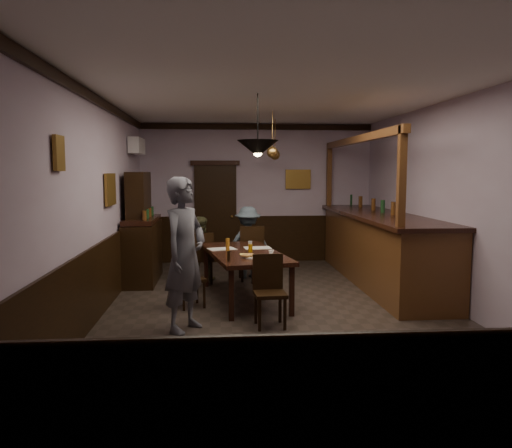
{
  "coord_description": "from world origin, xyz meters",
  "views": [
    {
      "loc": [
        -0.87,
        -6.83,
        1.96
      ],
      "look_at": [
        -0.26,
        0.89,
        1.15
      ],
      "focal_mm": 35.0,
      "sensor_mm": 36.0,
      "label": 1
    }
  ],
  "objects": [
    {
      "name": "picture_left_large",
      "position": [
        -2.46,
        0.8,
        1.7
      ],
      "size": [
        0.04,
        0.62,
        0.48
      ],
      "color": "olive",
      "rests_on": "ground"
    },
    {
      "name": "beer_glass",
      "position": [
        -0.71,
        0.73,
        0.85
      ],
      "size": [
        0.06,
        0.06,
        0.2
      ],
      "primitive_type": "cylinder",
      "color": "#BF721E",
      "rests_on": "dining_table"
    },
    {
      "name": "dining_table",
      "position": [
        -0.46,
        0.69,
        0.69
      ],
      "size": [
        1.38,
        2.35,
        0.75
      ],
      "rotation": [
        0.0,
        0.0,
        0.18
      ],
      "color": "black",
      "rests_on": "ground"
    },
    {
      "name": "person_standing",
      "position": [
        -1.27,
        -0.73,
        0.95
      ],
      "size": [
        0.75,
        0.83,
        1.9
      ],
      "primitive_type": "imported",
      "rotation": [
        0.0,
        0.0,
        1.02
      ],
      "color": "#565763",
      "rests_on": "ground"
    },
    {
      "name": "water_glass",
      "position": [
        -0.36,
        0.75,
        0.82
      ],
      "size": [
        0.06,
        0.06,
        0.15
      ],
      "primitive_type": "cylinder",
      "color": "silver",
      "rests_on": "dining_table"
    },
    {
      "name": "napkin",
      "position": [
        -0.46,
        0.42,
        0.75
      ],
      "size": [
        0.17,
        0.17,
        0.0
      ],
      "primitive_type": "cube",
      "rotation": [
        0.0,
        0.0,
        0.18
      ],
      "color": "#E9C856",
      "rests_on": "dining_table"
    },
    {
      "name": "chair_far_left",
      "position": [
        -1.14,
        1.86,
        0.5
      ],
      "size": [
        0.44,
        0.44,
        0.91
      ],
      "rotation": [
        0.0,
        0.0,
        3.26
      ],
      "color": "black",
      "rests_on": "ground"
    },
    {
      "name": "person_seated_left",
      "position": [
        -1.19,
        2.13,
        0.58
      ],
      "size": [
        0.58,
        0.46,
        1.16
      ],
      "primitive_type": "imported",
      "rotation": [
        0.0,
        0.0,
        3.1
      ],
      "color": "#4C4C2D",
      "rests_on": "ground"
    },
    {
      "name": "sideboard",
      "position": [
        -2.21,
        2.12,
        0.78
      ],
      "size": [
        0.53,
        1.48,
        1.96
      ],
      "color": "black",
      "rests_on": "ground"
    },
    {
      "name": "pepper_mill",
      "position": [
        -0.71,
        -0.12,
        0.82
      ],
      "size": [
        0.04,
        0.04,
        0.14
      ],
      "primitive_type": "cylinder",
      "color": "black",
      "rests_on": "dining_table"
    },
    {
      "name": "newspaper_left",
      "position": [
        -0.79,
        0.95,
        0.75
      ],
      "size": [
        0.49,
        0.42,
        0.01
      ],
      "primitive_type": "cube",
      "rotation": [
        0.0,
        0.0,
        0.32
      ],
      "color": "silver",
      "rests_on": "dining_table"
    },
    {
      "name": "pendant_brass_mid",
      "position": [
        0.1,
        1.86,
        2.3
      ],
      "size": [
        0.2,
        0.2,
        0.81
      ],
      "color": "#BF8C3F",
      "rests_on": "ground"
    },
    {
      "name": "pastry_ring_b",
      "position": [
        -0.4,
        0.15,
        0.79
      ],
      "size": [
        0.13,
        0.13,
        0.04
      ],
      "primitive_type": "torus",
      "color": "#C68C47",
      "rests_on": "pastry_plate"
    },
    {
      "name": "pendant_brass_far",
      "position": [
        0.3,
        3.19,
        2.3
      ],
      "size": [
        0.2,
        0.2,
        0.81
      ],
      "color": "#BF8C3F",
      "rests_on": "ground"
    },
    {
      "name": "door_back",
      "position": [
        -0.9,
        3.95,
        1.05
      ],
      "size": [
        0.9,
        0.06,
        2.1
      ],
      "primitive_type": "cube",
      "color": "black",
      "rests_on": "ground"
    },
    {
      "name": "pendant_iron",
      "position": [
        -0.32,
        -0.1,
        2.27
      ],
      "size": [
        0.56,
        0.56,
        0.84
      ],
      "color": "black",
      "rests_on": "ground"
    },
    {
      "name": "picture_back",
      "position": [
        0.9,
        3.96,
        1.8
      ],
      "size": [
        0.55,
        0.04,
        0.42
      ],
      "color": "olive",
      "rests_on": "ground"
    },
    {
      "name": "chair_far_right",
      "position": [
        -0.26,
        2.02,
        0.55
      ],
      "size": [
        0.46,
        0.46,
        1.0
      ],
      "rotation": [
        0.0,
        0.0,
        3.21
      ],
      "color": "black",
      "rests_on": "ground"
    },
    {
      "name": "ac_unit",
      "position": [
        -2.38,
        2.9,
        2.45
      ],
      "size": [
        0.2,
        0.85,
        0.3
      ],
      "color": "white",
      "rests_on": "ground"
    },
    {
      "name": "picture_left_small",
      "position": [
        -2.46,
        -1.6,
        2.15
      ],
      "size": [
        0.04,
        0.28,
        0.36
      ],
      "color": "olive",
      "rests_on": "ground"
    },
    {
      "name": "person_seated_right",
      "position": [
        -0.3,
        2.29,
        0.66
      ],
      "size": [
        0.93,
        0.64,
        1.33
      ],
      "primitive_type": "imported",
      "rotation": [
        0.0,
        0.0,
        3.33
      ],
      "color": "#4C5D6D",
      "rests_on": "ground"
    },
    {
      "name": "pastry_ring_a",
      "position": [
        -0.47,
        0.1,
        0.79
      ],
      "size": [
        0.13,
        0.13,
        0.04
      ],
      "primitive_type": "torus",
      "color": "#C68C47",
      "rests_on": "pastry_plate"
    },
    {
      "name": "pastry_plate",
      "position": [
        -0.37,
        0.11,
        0.76
      ],
      "size": [
        0.22,
        0.22,
        0.01
      ],
      "primitive_type": "cylinder",
      "color": "white",
      "rests_on": "dining_table"
    },
    {
      "name": "room",
      "position": [
        0.0,
        0.0,
        1.5
      ],
      "size": [
        5.01,
        8.01,
        3.01
      ],
      "color": "#2D2621",
      "rests_on": "ground"
    },
    {
      "name": "chair_near",
      "position": [
        -0.21,
        -0.61,
        0.5
      ],
      "size": [
        0.42,
        0.42,
        0.91
      ],
      "rotation": [
        0.0,
        0.0,
        0.06
      ],
      "color": "black",
      "rests_on": "ground"
    },
    {
      "name": "coffee_cup",
      "position": [
        -0.09,
        0.24,
        0.8
      ],
      "size": [
        0.09,
        0.09,
        0.07
      ],
      "primitive_type": "imported",
      "rotation": [
        0.0,
        0.0,
        0.18
      ],
      "color": "white",
      "rests_on": "saucer"
    },
    {
      "name": "chair_side",
      "position": [
        -1.33,
        0.31,
        0.48
      ],
      "size": [
        0.49,
        0.49,
        0.88
      ],
      "rotation": [
        0.0,
        0.0,
        1.95
      ],
      "color": "black",
      "rests_on": "ground"
    },
    {
      "name": "soda_can",
      "position": [
        -0.37,
        0.63,
        0.81
      ],
      "size": [
        0.07,
        0.07,
        0.12
      ],
      "primitive_type": "cylinder",
      "color": "yellow",
      "rests_on": "dining_table"
    },
    {
      "name": "newspaper_right",
      "position": [
        -0.23,
        1.01,
        0.75
      ],
      "size": [
        0.44,
        0.33,
        0.01
      ],
      "primitive_type": "cube",
      "rotation": [
        0.0,
        0.0,
        0.08
      ],
      "color": "silver",
      "rests_on": "dining_table"
    },
    {
      "name": "bar_counter",
      "position": [
        1.99,
        1.67,
        0.65
      ],
      "size": [
        1.07,
        4.61,
        2.58
      ],
      "color": "#512A15",
      "rests_on": "ground"
    },
    {
      "name": "saucer",
      "position": [
        -0.08,
        0.18,
        0.76
      ],
      "size": [
        0.15,
        0.15,
        0.01
      ],
      "primitive_type": "cylinder",
      "color": "white",
      "rests_on": "dining_table"
    }
  ]
}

